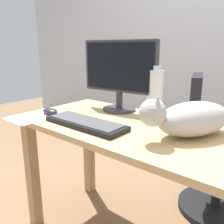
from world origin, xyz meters
TOP-DOWN VIEW (x-y plane):
  - desk at (0.00, 0.00)m, footprint 1.30×0.60m
  - office_chair at (0.19, 0.59)m, footprint 0.51×0.48m
  - monitor at (-0.27, 0.19)m, footprint 0.48×0.20m
  - keyboard at (-0.21, -0.15)m, footprint 0.44×0.15m
  - cat at (0.24, 0.03)m, footprint 0.33×0.55m
  - computer_mouse at (-0.51, -0.14)m, footprint 0.11×0.06m
  - paper_sheet at (-0.54, -0.21)m, footprint 0.21×0.30m
  - water_bottle at (-0.02, 0.20)m, footprint 0.07×0.07m

SIDE VIEW (x-z plane):
  - office_chair at x=0.19m, z-range -0.06..0.86m
  - desk at x=0.00m, z-range 0.23..0.94m
  - paper_sheet at x=-0.54m, z-range 0.71..0.71m
  - keyboard at x=-0.21m, z-range 0.71..0.74m
  - computer_mouse at x=-0.51m, z-range 0.71..0.74m
  - cat at x=0.24m, z-range 0.69..0.89m
  - water_bottle at x=-0.02m, z-range 0.70..0.98m
  - monitor at x=-0.27m, z-range 0.73..1.14m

